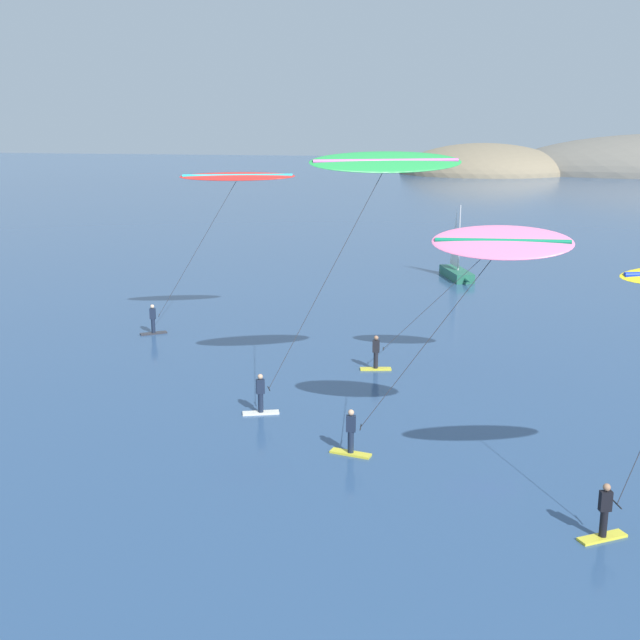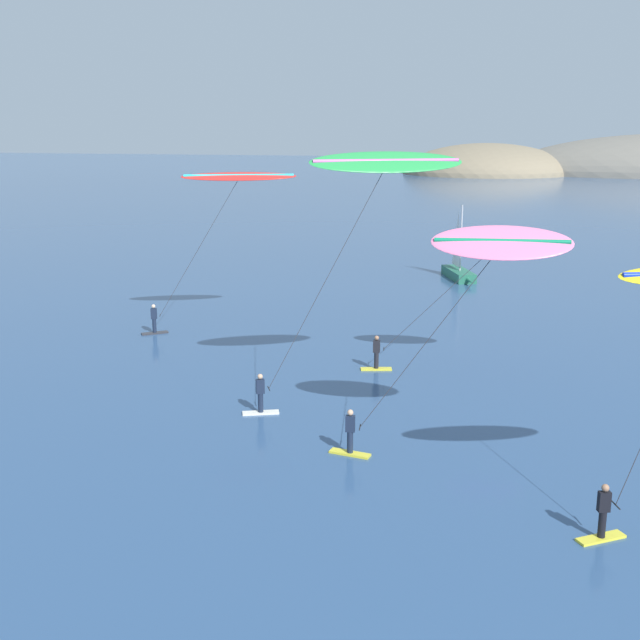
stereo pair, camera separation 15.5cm
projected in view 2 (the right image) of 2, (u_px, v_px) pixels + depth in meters
headland_island at (623, 174)px, 194.41m from camera, size 107.64×47.25×19.59m
sailboat_near at (460, 271)px, 61.63m from camera, size 3.10×5.85×5.70m
kitesurfer_green at (378, 179)px, 31.72m from camera, size 8.53×4.71×10.61m
kitesurfer_purple at (480, 259)px, 37.08m from camera, size 8.31×1.99×6.51m
kitesurfer_red at (233, 187)px, 44.29m from camera, size 8.55×4.25×9.08m
kitesurfer_pink at (489, 259)px, 26.61m from camera, size 8.11×1.96×8.35m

